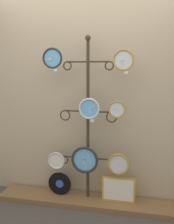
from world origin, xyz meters
TOP-DOWN VIEW (x-y plane):
  - ground_plane at (0.00, 0.00)m, footprint 12.00×12.00m
  - shop_wall at (0.00, 0.57)m, footprint 4.40×0.04m
  - low_shelf at (0.00, 0.35)m, footprint 2.20×0.36m
  - display_stand at (0.00, 0.41)m, footprint 0.71×0.38m
  - clock_top_left at (-0.39, 0.31)m, footprint 0.24×0.04m
  - clock_top_right at (0.41, 0.33)m, footprint 0.23×0.04m
  - clock_middle_center at (0.04, 0.31)m, footprint 0.24×0.04m
  - clock_middle_right at (0.35, 0.34)m, footprint 0.20×0.04m
  - clock_bottom_left at (-0.38, 0.34)m, footprint 0.22×0.04m
  - clock_bottom_center at (-0.02, 0.32)m, footprint 0.33×0.04m
  - clock_bottom_right at (0.38, 0.31)m, footprint 0.25×0.04m
  - vinyl_record at (-0.35, 0.37)m, footprint 0.30×0.01m
  - picture_frame at (0.38, 0.36)m, footprint 0.39×0.02m
  - price_tag_upper at (-0.36, 0.31)m, footprint 0.04×0.00m
  - price_tag_mid at (0.44, 0.32)m, footprint 0.04×0.00m
  - price_tag_lower at (0.07, 0.31)m, footprint 0.04×0.00m

SIDE VIEW (x-z plane):
  - ground_plane at x=0.00m, z-range 0.00..0.00m
  - low_shelf at x=0.00m, z-range 0.00..0.06m
  - vinyl_record at x=-0.35m, z-range 0.06..0.36m
  - picture_frame at x=0.38m, z-range 0.06..0.37m
  - clock_bottom_left at x=-0.38m, z-range 0.41..0.63m
  - clock_bottom_right at x=0.38m, z-range 0.42..0.68m
  - clock_bottom_center at x=-0.02m, z-range 0.40..0.73m
  - display_stand at x=0.00m, z-range -0.32..1.69m
  - price_tag_lower at x=0.07m, z-range 1.03..1.06m
  - clock_middle_right at x=0.35m, z-range 1.08..1.28m
  - clock_middle_center at x=0.04m, z-range 1.06..1.30m
  - shop_wall at x=0.00m, z-range 0.00..2.80m
  - price_tag_mid at x=0.44m, z-range 1.57..1.60m
  - price_tag_upper at x=-0.36m, z-range 1.60..1.63m
  - clock_top_right at x=0.41m, z-range 1.60..1.84m
  - clock_top_left at x=-0.39m, z-range 1.63..1.86m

